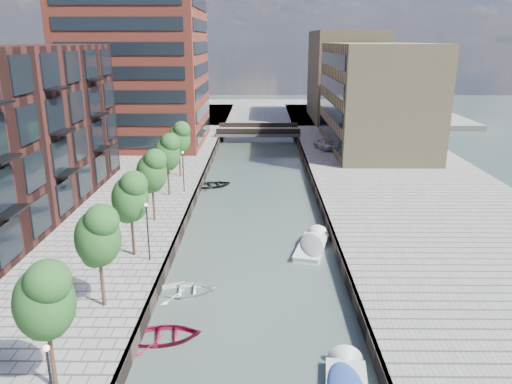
{
  "coord_description": "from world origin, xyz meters",
  "views": [
    {
      "loc": [
        0.37,
        -7.16,
        15.45
      ],
      "look_at": [
        0.0,
        31.87,
        3.5
      ],
      "focal_mm": 35.0,
      "sensor_mm": 36.0,
      "label": 1
    }
  ],
  "objects_px": {
    "bridge": "(258,131)",
    "sloop_3": "(184,293)",
    "sloop_2": "(163,339)",
    "tree_6": "(179,138)",
    "tree_1": "(44,298)",
    "tree_5": "(167,151)",
    "sloop_4": "(213,187)",
    "tree_3": "(130,196)",
    "motorboat_4": "(313,245)",
    "tree_4": "(152,170)",
    "tree_2": "(97,234)",
    "car": "(325,144)"
  },
  "relations": [
    {
      "from": "tree_1",
      "to": "motorboat_4",
      "type": "relative_size",
      "value": 1.01
    },
    {
      "from": "tree_1",
      "to": "car",
      "type": "distance_m",
      "value": 52.46
    },
    {
      "from": "tree_2",
      "to": "sloop_3",
      "type": "xyz_separation_m",
      "value": [
        4.02,
        3.22,
        -5.31
      ]
    },
    {
      "from": "sloop_2",
      "to": "car",
      "type": "xyz_separation_m",
      "value": [
        14.06,
        44.12,
        1.73
      ]
    },
    {
      "from": "tree_1",
      "to": "sloop_4",
      "type": "relative_size",
      "value": 1.4
    },
    {
      "from": "car",
      "to": "bridge",
      "type": "bearing_deg",
      "value": 106.66
    },
    {
      "from": "tree_6",
      "to": "car",
      "type": "relative_size",
      "value": 1.39
    },
    {
      "from": "tree_5",
      "to": "car",
      "type": "height_order",
      "value": "tree_5"
    },
    {
      "from": "tree_4",
      "to": "sloop_3",
      "type": "relative_size",
      "value": 1.45
    },
    {
      "from": "tree_1",
      "to": "tree_3",
      "type": "bearing_deg",
      "value": 90.0
    },
    {
      "from": "sloop_3",
      "to": "sloop_4",
      "type": "bearing_deg",
      "value": -5.84
    },
    {
      "from": "tree_1",
      "to": "tree_2",
      "type": "distance_m",
      "value": 7.0
    },
    {
      "from": "sloop_3",
      "to": "car",
      "type": "distance_m",
      "value": 41.4
    },
    {
      "from": "sloop_2",
      "to": "car",
      "type": "bearing_deg",
      "value": -27.17
    },
    {
      "from": "sloop_4",
      "to": "tree_2",
      "type": "bearing_deg",
      "value": 150.62
    },
    {
      "from": "tree_1",
      "to": "sloop_2",
      "type": "relative_size",
      "value": 1.43
    },
    {
      "from": "tree_5",
      "to": "motorboat_4",
      "type": "xyz_separation_m",
      "value": [
        12.91,
        -10.52,
        -5.08
      ]
    },
    {
      "from": "tree_3",
      "to": "sloop_3",
      "type": "bearing_deg",
      "value": -43.29
    },
    {
      "from": "tree_5",
      "to": "motorboat_4",
      "type": "bearing_deg",
      "value": -39.18
    },
    {
      "from": "tree_6",
      "to": "sloop_4",
      "type": "height_order",
      "value": "tree_6"
    },
    {
      "from": "tree_6",
      "to": "sloop_2",
      "type": "height_order",
      "value": "tree_6"
    },
    {
      "from": "tree_2",
      "to": "sloop_3",
      "type": "relative_size",
      "value": 1.45
    },
    {
      "from": "bridge",
      "to": "sloop_2",
      "type": "relative_size",
      "value": 3.12
    },
    {
      "from": "tree_5",
      "to": "sloop_3",
      "type": "xyz_separation_m",
      "value": [
        4.02,
        -17.78,
        -5.31
      ]
    },
    {
      "from": "tree_3",
      "to": "motorboat_4",
      "type": "xyz_separation_m",
      "value": [
        12.91,
        3.48,
        -5.08
      ]
    },
    {
      "from": "sloop_2",
      "to": "tree_6",
      "type": "bearing_deg",
      "value": -2.52
    },
    {
      "from": "tree_4",
      "to": "car",
      "type": "relative_size",
      "value": 1.39
    },
    {
      "from": "tree_4",
      "to": "tree_6",
      "type": "height_order",
      "value": "same"
    },
    {
      "from": "bridge",
      "to": "tree_2",
      "type": "height_order",
      "value": "tree_2"
    },
    {
      "from": "tree_3",
      "to": "tree_4",
      "type": "distance_m",
      "value": 7.0
    },
    {
      "from": "tree_1",
      "to": "sloop_3",
      "type": "relative_size",
      "value": 1.45
    },
    {
      "from": "tree_6",
      "to": "tree_1",
      "type": "bearing_deg",
      "value": -90.0
    },
    {
      "from": "sloop_4",
      "to": "tree_1",
      "type": "bearing_deg",
      "value": 152.14
    },
    {
      "from": "bridge",
      "to": "car",
      "type": "height_order",
      "value": "car"
    },
    {
      "from": "tree_2",
      "to": "tree_1",
      "type": "bearing_deg",
      "value": -90.0
    },
    {
      "from": "tree_4",
      "to": "sloop_2",
      "type": "xyz_separation_m",
      "value": [
        3.65,
        -15.87,
        -5.31
      ]
    },
    {
      "from": "sloop_2",
      "to": "car",
      "type": "distance_m",
      "value": 46.34
    },
    {
      "from": "tree_2",
      "to": "motorboat_4",
      "type": "relative_size",
      "value": 1.01
    },
    {
      "from": "tree_4",
      "to": "tree_5",
      "type": "height_order",
      "value": "same"
    },
    {
      "from": "tree_5",
      "to": "sloop_4",
      "type": "bearing_deg",
      "value": 60.16
    },
    {
      "from": "bridge",
      "to": "sloop_3",
      "type": "relative_size",
      "value": 3.17
    },
    {
      "from": "motorboat_4",
      "to": "sloop_2",
      "type": "bearing_deg",
      "value": -126.87
    },
    {
      "from": "tree_4",
      "to": "sloop_2",
      "type": "distance_m",
      "value": 17.12
    },
    {
      "from": "tree_3",
      "to": "sloop_3",
      "type": "distance_m",
      "value": 7.66
    },
    {
      "from": "bridge",
      "to": "sloop_4",
      "type": "height_order",
      "value": "bridge"
    },
    {
      "from": "tree_6",
      "to": "sloop_3",
      "type": "bearing_deg",
      "value": -80.8
    },
    {
      "from": "bridge",
      "to": "tree_4",
      "type": "xyz_separation_m",
      "value": [
        -8.5,
        -40.0,
        3.92
      ]
    },
    {
      "from": "tree_1",
      "to": "sloop_4",
      "type": "distance_m",
      "value": 34.88
    },
    {
      "from": "tree_1",
      "to": "tree_5",
      "type": "xyz_separation_m",
      "value": [
        0.0,
        28.0,
        0.0
      ]
    },
    {
      "from": "bridge",
      "to": "sloop_4",
      "type": "bearing_deg",
      "value": -100.38
    }
  ]
}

